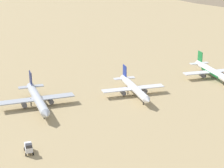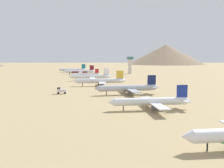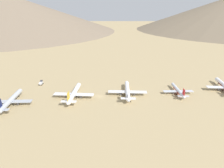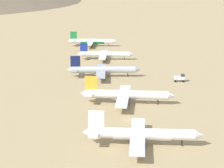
{
  "view_description": "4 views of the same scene",
  "coord_description": "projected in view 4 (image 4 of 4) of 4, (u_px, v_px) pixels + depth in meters",
  "views": [
    {
      "loc": [
        151.38,
        36.02,
        64.85
      ],
      "look_at": [
        -16.26,
        103.27,
        3.26
      ],
      "focal_mm": 66.28,
      "sensor_mm": 36.0,
      "label": 1
    },
    {
      "loc": [
        30.26,
        206.37,
        21.82
      ],
      "look_at": [
        0.21,
        63.99,
        6.14
      ],
      "focal_mm": 39.9,
      "sensor_mm": 36.0,
      "label": 2
    },
    {
      "loc": [
        -136.87,
        -0.82,
        68.28
      ],
      "look_at": [
        11.34,
        -11.06,
        6.34
      ],
      "focal_mm": 29.47,
      "sensor_mm": 36.0,
      "label": 3
    },
    {
      "loc": [
        -12.55,
        -154.43,
        56.61
      ],
      "look_at": [
        -5.45,
        32.53,
        5.46
      ],
      "focal_mm": 69.67,
      "sensor_mm": 36.0,
      "label": 4
    }
  ],
  "objects": [
    {
      "name": "parked_jet_6",
      "position": [
        105.0,
        54.0,
        269.2
      ],
      "size": [
        35.74,
        29.09,
        10.3
      ],
      "color": "white",
      "rests_on": "ground"
    },
    {
      "name": "parked_jet_5",
      "position": [
        103.0,
        70.0,
        227.36
      ],
      "size": [
        39.06,
        31.67,
        11.28
      ],
      "color": "#B2B7C1",
      "rests_on": "ground"
    },
    {
      "name": "parked_jet_4",
      "position": [
        126.0,
        95.0,
        183.22
      ],
      "size": [
        40.48,
        33.03,
        11.68
      ],
      "color": "white",
      "rests_on": "ground"
    },
    {
      "name": "parked_jet_3",
      "position": [
        141.0,
        134.0,
        140.76
      ],
      "size": [
        39.8,
        32.43,
        11.47
      ],
      "color": "white",
      "rests_on": "ground"
    },
    {
      "name": "ground_plane",
      "position": [
        130.0,
        120.0,
        164.24
      ],
      "size": [
        1880.98,
        1880.98,
        0.0
      ],
      "primitive_type": "plane",
      "color": "tan"
    },
    {
      "name": "service_truck",
      "position": [
        180.0,
        78.0,
        218.39
      ],
      "size": [
        5.37,
        3.04,
        3.9
      ],
      "color": "silver",
      "rests_on": "ground"
    },
    {
      "name": "parked_jet_7",
      "position": [
        92.0,
        41.0,
        314.45
      ],
      "size": [
        36.52,
        29.75,
        10.53
      ],
      "color": "white",
      "rests_on": "ground"
    }
  ]
}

